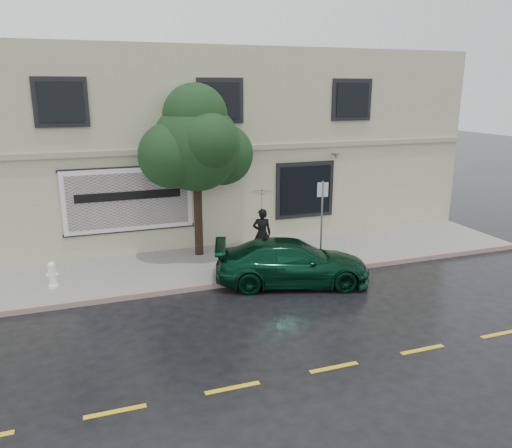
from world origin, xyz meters
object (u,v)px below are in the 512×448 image
object	(u,v)px
street_tree	(196,147)
fire_hydrant	(53,275)
car	(292,262)
pedestrian	(262,234)

from	to	relation	value
street_tree	fire_hydrant	xyz separation A→B (m)	(-4.58, -1.48, -3.25)
car	fire_hydrant	size ratio (longest dim) A/B	5.94
car	fire_hydrant	distance (m)	6.85
car	pedestrian	world-z (taller)	pedestrian
pedestrian	street_tree	distance (m)	3.52
pedestrian	fire_hydrant	distance (m)	6.48
street_tree	fire_hydrant	world-z (taller)	street_tree
car	street_tree	world-z (taller)	street_tree
street_tree	pedestrian	bearing A→B (deg)	-29.89
car	pedestrian	xyz separation A→B (m)	(-0.20, 2.05, 0.34)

